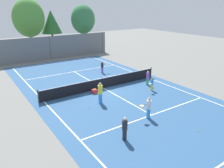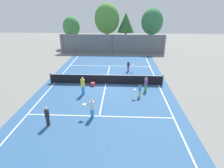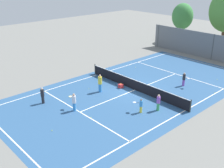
{
  "view_description": "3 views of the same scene",
  "coord_description": "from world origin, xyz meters",
  "px_view_note": "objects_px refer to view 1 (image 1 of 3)",
  "views": [
    {
      "loc": [
        -9.98,
        -16.29,
        7.21
      ],
      "look_at": [
        0.34,
        -0.93,
        0.61
      ],
      "focal_mm": 35.58,
      "sensor_mm": 36.0,
      "label": 1
    },
    {
      "loc": [
        1.54,
        -18.49,
        7.63
      ],
      "look_at": [
        0.72,
        -1.53,
        0.61
      ],
      "focal_mm": 30.36,
      "sensor_mm": 36.0,
      "label": 2
    },
    {
      "loc": [
        15.75,
        -17.43,
        10.36
      ],
      "look_at": [
        -1.14,
        -1.89,
        0.79
      ],
      "focal_mm": 43.79,
      "sensor_mm": 36.0,
      "label": 3
    }
  ],
  "objects_px": {
    "player_0": "(102,67)",
    "tennis_ball_1": "(40,82)",
    "tennis_ball_0": "(120,67)",
    "player_4": "(152,84)",
    "tennis_ball_3": "(88,108)",
    "player_1": "(148,78)",
    "ball_crate": "(94,91)",
    "tennis_ball_2": "(164,110)",
    "player_2": "(100,93)",
    "tennis_ball_4": "(198,130)",
    "player_3": "(148,108)",
    "player_5": "(125,129)",
    "tennis_ball_5": "(96,64)"
  },
  "relations": [
    {
      "from": "player_0",
      "to": "player_5",
      "type": "bearing_deg",
      "value": -116.2
    },
    {
      "from": "player_1",
      "to": "tennis_ball_3",
      "type": "distance_m",
      "value": 7.3
    },
    {
      "from": "tennis_ball_0",
      "to": "tennis_ball_5",
      "type": "xyz_separation_m",
      "value": [
        -1.46,
        3.22,
        0.0
      ]
    },
    {
      "from": "player_3",
      "to": "player_5",
      "type": "height_order",
      "value": "player_3"
    },
    {
      "from": "player_1",
      "to": "tennis_ball_2",
      "type": "xyz_separation_m",
      "value": [
        -2.67,
        -4.71,
        -0.67
      ]
    },
    {
      "from": "player_1",
      "to": "player_0",
      "type": "bearing_deg",
      "value": 104.32
    },
    {
      "from": "tennis_ball_2",
      "to": "tennis_ball_4",
      "type": "bearing_deg",
      "value": -97.13
    },
    {
      "from": "player_3",
      "to": "tennis_ball_1",
      "type": "xyz_separation_m",
      "value": [
        -3.83,
        11.28,
        -0.74
      ]
    },
    {
      "from": "player_0",
      "to": "tennis_ball_3",
      "type": "bearing_deg",
      "value": -128.11
    },
    {
      "from": "tennis_ball_5",
      "to": "tennis_ball_4",
      "type": "bearing_deg",
      "value": -99.82
    },
    {
      "from": "player_5",
      "to": "tennis_ball_2",
      "type": "relative_size",
      "value": 21.55
    },
    {
      "from": "tennis_ball_1",
      "to": "tennis_ball_0",
      "type": "bearing_deg",
      "value": 0.92
    },
    {
      "from": "player_1",
      "to": "tennis_ball_0",
      "type": "height_order",
      "value": "player_1"
    },
    {
      "from": "ball_crate",
      "to": "tennis_ball_2",
      "type": "xyz_separation_m",
      "value": [
        2.6,
        -5.7,
        -0.15
      ]
    },
    {
      "from": "tennis_ball_2",
      "to": "player_4",
      "type": "bearing_deg",
      "value": 60.12
    },
    {
      "from": "player_1",
      "to": "tennis_ball_3",
      "type": "xyz_separation_m",
      "value": [
        -7.13,
        -1.41,
        -0.67
      ]
    },
    {
      "from": "player_3",
      "to": "tennis_ball_4",
      "type": "bearing_deg",
      "value": -64.1
    },
    {
      "from": "player_4",
      "to": "tennis_ball_3",
      "type": "relative_size",
      "value": 17.7
    },
    {
      "from": "player_0",
      "to": "tennis_ball_2",
      "type": "height_order",
      "value": "player_0"
    },
    {
      "from": "player_3",
      "to": "tennis_ball_1",
      "type": "height_order",
      "value": "player_3"
    },
    {
      "from": "player_5",
      "to": "player_1",
      "type": "bearing_deg",
      "value": 39.83
    },
    {
      "from": "player_2",
      "to": "tennis_ball_4",
      "type": "bearing_deg",
      "value": -67.52
    },
    {
      "from": "tennis_ball_0",
      "to": "tennis_ball_1",
      "type": "relative_size",
      "value": 1.0
    },
    {
      "from": "tennis_ball_4",
      "to": "tennis_ball_5",
      "type": "height_order",
      "value": "same"
    },
    {
      "from": "player_4",
      "to": "tennis_ball_5",
      "type": "relative_size",
      "value": 17.7
    },
    {
      "from": "player_0",
      "to": "player_4",
      "type": "xyz_separation_m",
      "value": [
        0.77,
        -7.09,
        -0.09
      ]
    },
    {
      "from": "player_2",
      "to": "tennis_ball_0",
      "type": "relative_size",
      "value": 25.5
    },
    {
      "from": "tennis_ball_2",
      "to": "tennis_ball_3",
      "type": "bearing_deg",
      "value": 143.49
    },
    {
      "from": "player_1",
      "to": "tennis_ball_1",
      "type": "height_order",
      "value": "player_1"
    },
    {
      "from": "player_0",
      "to": "tennis_ball_1",
      "type": "height_order",
      "value": "player_0"
    },
    {
      "from": "ball_crate",
      "to": "player_5",
      "type": "bearing_deg",
      "value": -106.24
    },
    {
      "from": "player_3",
      "to": "player_5",
      "type": "distance_m",
      "value": 3.09
    },
    {
      "from": "player_4",
      "to": "tennis_ball_5",
      "type": "height_order",
      "value": "player_4"
    },
    {
      "from": "tennis_ball_0",
      "to": "tennis_ball_1",
      "type": "bearing_deg",
      "value": -179.08
    },
    {
      "from": "player_3",
      "to": "player_5",
      "type": "relative_size",
      "value": 1.05
    },
    {
      "from": "ball_crate",
      "to": "tennis_ball_0",
      "type": "xyz_separation_m",
      "value": [
        6.7,
        5.5,
        -0.15
      ]
    },
    {
      "from": "tennis_ball_1",
      "to": "tennis_ball_3",
      "type": "xyz_separation_m",
      "value": [
        1.19,
        -7.74,
        0.0
      ]
    },
    {
      "from": "tennis_ball_0",
      "to": "tennis_ball_4",
      "type": "bearing_deg",
      "value": -107.41
    },
    {
      "from": "tennis_ball_0",
      "to": "player_0",
      "type": "bearing_deg",
      "value": -166.71
    },
    {
      "from": "tennis_ball_2",
      "to": "tennis_ball_3",
      "type": "xyz_separation_m",
      "value": [
        -4.46,
        3.3,
        0.0
      ]
    },
    {
      "from": "player_2",
      "to": "tennis_ball_3",
      "type": "relative_size",
      "value": 25.5
    },
    {
      "from": "player_1",
      "to": "tennis_ball_4",
      "type": "bearing_deg",
      "value": -111.29
    },
    {
      "from": "player_1",
      "to": "ball_crate",
      "type": "height_order",
      "value": "player_1"
    },
    {
      "from": "tennis_ball_3",
      "to": "tennis_ball_0",
      "type": "bearing_deg",
      "value": 42.67
    },
    {
      "from": "ball_crate",
      "to": "tennis_ball_3",
      "type": "xyz_separation_m",
      "value": [
        -1.86,
        -2.4,
        -0.15
      ]
    },
    {
      "from": "player_2",
      "to": "tennis_ball_4",
      "type": "xyz_separation_m",
      "value": [
        2.82,
        -6.8,
        -0.83
      ]
    },
    {
      "from": "player_1",
      "to": "player_4",
      "type": "distance_m",
      "value": 1.48
    },
    {
      "from": "player_1",
      "to": "tennis_ball_4",
      "type": "height_order",
      "value": "player_1"
    },
    {
      "from": "player_2",
      "to": "player_3",
      "type": "distance_m",
      "value": 4.13
    },
    {
      "from": "player_4",
      "to": "tennis_ball_0",
      "type": "relative_size",
      "value": 17.7
    }
  ]
}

